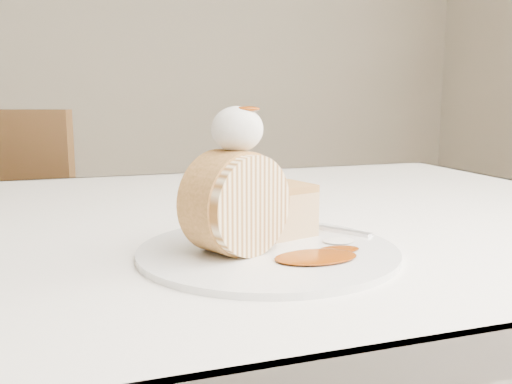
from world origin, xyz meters
name	(u,v)px	position (x,y,z in m)	size (l,w,h in m)	color
table	(181,280)	(0.00, 0.20, 0.66)	(1.40, 0.90, 0.75)	white
chair_far	(12,258)	(-0.29, 0.97, 0.50)	(0.54, 0.54, 0.88)	brown
plate	(268,251)	(0.05, -0.01, 0.75)	(0.28, 0.28, 0.01)	white
roulade_slice	(236,203)	(0.02, -0.01, 0.81)	(0.10, 0.10, 0.06)	#FFE5B1
cake_chunk	(283,213)	(0.09, 0.04, 0.78)	(0.06, 0.06, 0.05)	tan
whipped_cream	(237,129)	(0.02, 0.00, 0.88)	(0.05, 0.05, 0.05)	white
caramel_drizzle	(247,103)	(0.03, -0.01, 0.91)	(0.03, 0.02, 0.01)	#7B2F05
caramel_pool	(316,257)	(0.09, -0.06, 0.76)	(0.09, 0.06, 0.00)	#7B2F05
fork	(326,228)	(0.15, 0.05, 0.76)	(0.02, 0.17, 0.00)	silver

